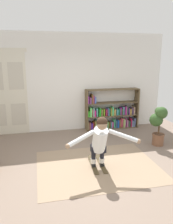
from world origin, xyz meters
TOP-DOWN VIEW (x-y plane):
  - ground_plane at (0.00, 0.00)m, footprint 7.20×7.20m
  - back_wall at (0.00, 2.60)m, footprint 6.00×0.10m
  - double_door at (-1.73, 2.54)m, footprint 1.22×0.05m
  - rug at (0.25, 0.06)m, footprint 2.48×1.95m
  - bookshelf at (1.31, 2.39)m, footprint 1.68×0.30m
  - potted_plant at (2.04, 0.81)m, footprint 0.42×0.38m
  - skis_pair at (0.25, 0.09)m, footprint 0.30×0.75m
  - person_skier at (0.24, -0.12)m, footprint 1.41×0.67m

SIDE VIEW (x-z plane):
  - ground_plane at x=0.00m, z-range 0.00..0.00m
  - rug at x=0.25m, z-range 0.00..0.01m
  - skis_pair at x=0.25m, z-range -0.01..0.06m
  - bookshelf at x=1.31m, z-range -0.14..1.11m
  - potted_plant at x=2.04m, z-range 0.09..1.11m
  - person_skier at x=0.24m, z-range 0.13..1.20m
  - double_door at x=-1.73m, z-range 0.01..2.46m
  - back_wall at x=0.00m, z-range 0.00..2.90m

